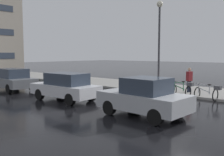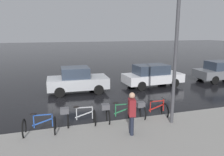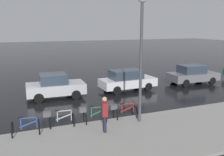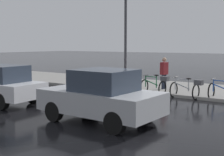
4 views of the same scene
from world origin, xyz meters
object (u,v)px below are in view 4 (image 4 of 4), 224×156
(bicycle_second, at_px, (188,88))
(streetlamp, at_px, (126,10))
(bicycle_third, at_px, (156,85))
(bicycle_farthest, at_px, (126,83))
(bicycle_nearest, at_px, (224,92))
(car_silver, at_px, (102,96))
(pedestrian, at_px, (164,72))

(bicycle_second, relative_size, streetlamp, 0.23)
(bicycle_third, bearing_deg, bicycle_farthest, 90.80)
(bicycle_nearest, distance_m, car_silver, 6.24)
(bicycle_nearest, height_order, car_silver, car_silver)
(bicycle_farthest, distance_m, car_silver, 6.10)
(bicycle_nearest, distance_m, pedestrian, 3.51)
(bicycle_third, relative_size, bicycle_farthest, 0.96)
(bicycle_nearest, height_order, bicycle_second, same)
(car_silver, height_order, pedestrian, pedestrian)
(bicycle_second, bearing_deg, streetlamp, 76.39)
(pedestrian, bearing_deg, bicycle_farthest, 131.69)
(bicycle_third, distance_m, pedestrian, 1.39)
(bicycle_second, bearing_deg, car_silver, 171.81)
(car_silver, bearing_deg, bicycle_nearest, -21.32)
(bicycle_farthest, xyz_separation_m, pedestrian, (1.32, -1.48, 0.51))
(bicycle_third, distance_m, streetlamp, 4.40)
(bicycle_second, height_order, streetlamp, streetlamp)
(bicycle_second, distance_m, streetlamp, 5.45)
(car_silver, bearing_deg, streetlamp, 25.70)
(car_silver, xyz_separation_m, streetlamp, (6.37, 3.07, 3.41))
(bicycle_second, relative_size, car_silver, 0.37)
(bicycle_third, distance_m, car_silver, 5.65)
(bicycle_third, distance_m, bicycle_farthest, 1.65)
(bicycle_nearest, height_order, pedestrian, pedestrian)
(bicycle_nearest, relative_size, car_silver, 0.31)
(bicycle_nearest, xyz_separation_m, pedestrian, (1.06, 3.30, 0.58))
(bicycle_farthest, height_order, car_silver, car_silver)
(bicycle_second, bearing_deg, bicycle_nearest, -76.29)
(bicycle_third, height_order, car_silver, car_silver)
(bicycle_third, xyz_separation_m, streetlamp, (0.80, 2.21, 3.72))
(bicycle_second, relative_size, bicycle_third, 1.07)
(bicycle_nearest, bearing_deg, bicycle_second, 103.71)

